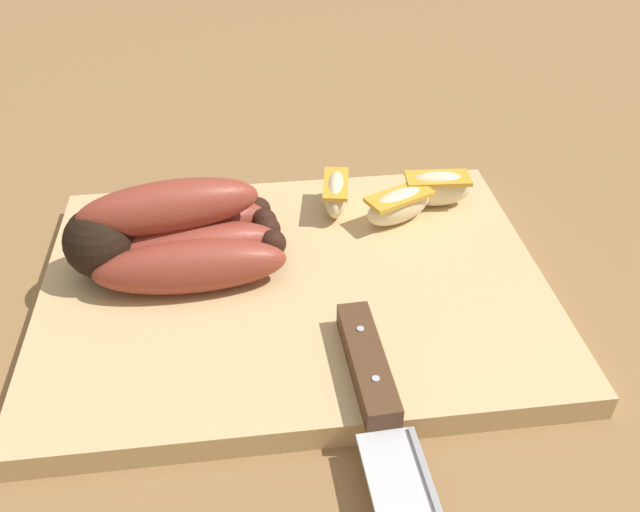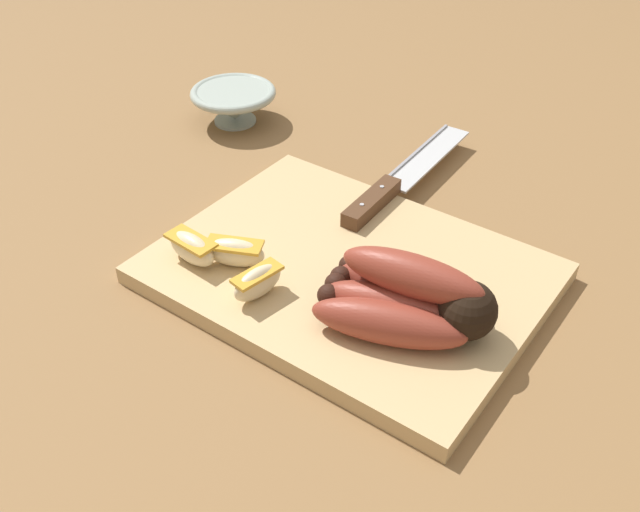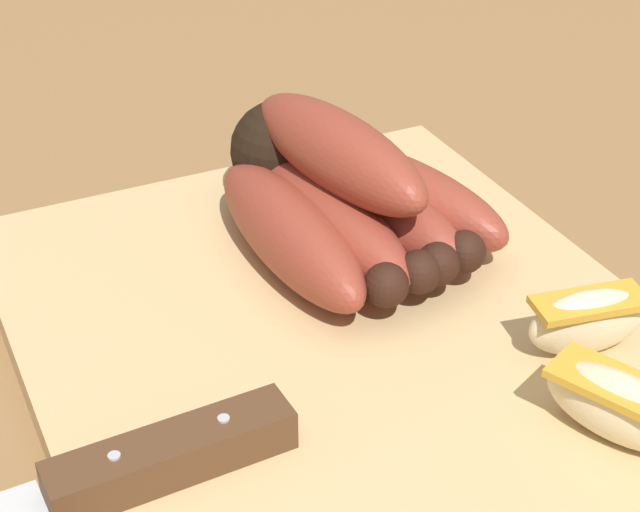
{
  "view_description": "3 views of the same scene",
  "coord_description": "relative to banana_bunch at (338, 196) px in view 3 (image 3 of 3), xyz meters",
  "views": [
    {
      "loc": [
        0.02,
        0.39,
        0.35
      ],
      "look_at": [
        -0.03,
        -0.02,
        0.04
      ],
      "focal_mm": 37.53,
      "sensor_mm": 36.0,
      "label": 1
    },
    {
      "loc": [
        0.31,
        -0.51,
        0.49
      ],
      "look_at": [
        -0.03,
        -0.04,
        0.04
      ],
      "focal_mm": 40.43,
      "sensor_mm": 36.0,
      "label": 2
    },
    {
      "loc": [
        -0.34,
        0.16,
        0.31
      ],
      "look_at": [
        0.02,
        -0.01,
        0.06
      ],
      "focal_mm": 57.86,
      "sensor_mm": 36.0,
      "label": 3
    }
  ],
  "objects": [
    {
      "name": "apple_wedge_middle",
      "position": [
        -0.14,
        -0.06,
        -0.01
      ],
      "size": [
        0.03,
        0.06,
        0.03
      ],
      "color": "beige",
      "rests_on": "cutting_board"
    },
    {
      "name": "cutting_board",
      "position": [
        -0.09,
        0.03,
        -0.04
      ],
      "size": [
        0.39,
        0.29,
        0.02
      ],
      "primitive_type": "cube",
      "color": "tan",
      "rests_on": "ground_plane"
    },
    {
      "name": "chefs_knife",
      "position": [
        -0.13,
        0.18,
        -0.02
      ],
      "size": [
        0.04,
        0.28,
        0.02
      ],
      "color": "silver",
      "rests_on": "cutting_board"
    },
    {
      "name": "apple_wedge_far",
      "position": [
        -0.19,
        -0.03,
        -0.01
      ],
      "size": [
        0.07,
        0.05,
        0.03
      ],
      "color": "beige",
      "rests_on": "cutting_board"
    },
    {
      "name": "ground_plane",
      "position": [
        -0.08,
        0.05,
        -0.05
      ],
      "size": [
        6.0,
        6.0,
        0.0
      ],
      "primitive_type": "plane",
      "color": "olive"
    },
    {
      "name": "banana_bunch",
      "position": [
        0.0,
        0.0,
        0.0
      ],
      "size": [
        0.17,
        0.14,
        0.07
      ],
      "color": "black",
      "rests_on": "cutting_board"
    }
  ]
}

